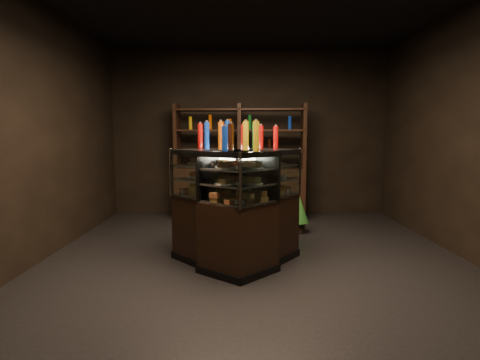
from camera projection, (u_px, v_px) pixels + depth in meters
name	position (u px, v px, depth m)	size (l,w,h in m)	color
ground	(254.00, 256.00, 4.58)	(5.00, 5.00, 0.00)	black
room_shell	(255.00, 94.00, 4.35)	(5.02, 5.02, 3.01)	black
display_case	(237.00, 226.00, 4.23)	(1.56, 1.32, 1.31)	black
food_display	(237.00, 178.00, 4.16)	(1.19, 0.98, 0.41)	#D07C4A
bottles_top	(237.00, 137.00, 4.12)	(1.02, 0.84, 0.30)	#0F38B2
potted_conifer	(298.00, 207.00, 5.62)	(0.32, 0.32, 0.69)	black
back_shelving	(240.00, 185.00, 6.55)	(2.27, 0.54, 2.00)	black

